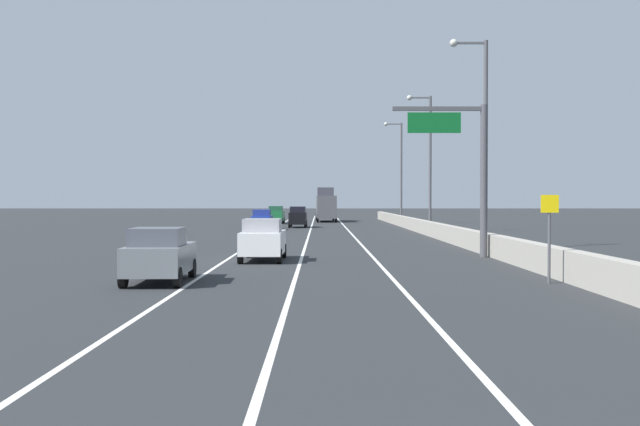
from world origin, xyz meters
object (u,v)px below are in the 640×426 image
car_blue_1 (266,220)px  box_truck (329,206)px  lamp_post_right_second (485,131)px  car_black_4 (301,217)px  car_gray_2 (163,255)px  speed_advisory_sign (553,232)px  lamp_post_right_fourth (403,166)px  overhead_sign_gantry (472,161)px  lamp_post_right_third (431,155)px  car_white_3 (266,240)px  car_green_0 (279,215)px

car_blue_1 → box_truck: box_truck is taller
lamp_post_right_second → car_black_4: lamp_post_right_second is taller
car_gray_2 → car_black_4: 48.96m
car_black_4 → car_gray_2: bearing=-93.8°
speed_advisory_sign → lamp_post_right_fourth: bearing=88.6°
overhead_sign_gantry → lamp_post_right_fourth: 48.62m
lamp_post_right_second → car_gray_2: size_ratio=2.82×
lamp_post_right_third → car_white_3: bearing=-112.4°
lamp_post_right_third → car_gray_2: 40.86m
lamp_post_right_fourth → car_gray_2: bearing=-103.9°
lamp_post_right_fourth → car_blue_1: (-14.60, -16.76, -5.71)m
speed_advisory_sign → car_green_0: (-12.91, 60.40, -0.73)m
car_blue_1 → car_white_3: bearing=-85.4°
lamp_post_right_second → lamp_post_right_fourth: (0.17, 43.54, 0.00)m
lamp_post_right_fourth → car_black_4: bearing=-137.3°
overhead_sign_gantry → lamp_post_right_third: lamp_post_right_third is taller
lamp_post_right_third → lamp_post_right_fourth: size_ratio=1.00×
speed_advisory_sign → car_green_0: 61.77m
overhead_sign_gantry → car_black_4: size_ratio=1.82×
box_truck → speed_advisory_sign: bearing=-84.2°
overhead_sign_gantry → lamp_post_right_second: size_ratio=0.64×
car_blue_1 → box_truck: 26.50m
speed_advisory_sign → box_truck: (-7.00, 68.67, 0.26)m
speed_advisory_sign → car_blue_1: bearing=107.0°
lamp_post_right_fourth → car_green_0: size_ratio=2.59×
speed_advisory_sign → lamp_post_right_second: size_ratio=0.25×
box_truck → car_blue_1: bearing=-103.4°
car_gray_2 → box_truck: bearing=84.8°
lamp_post_right_second → car_gray_2: lamp_post_right_second is taller
car_white_3 → lamp_post_right_fourth: bearing=76.8°
overhead_sign_gantry → car_green_0: 50.96m
car_white_3 → box_truck: bearing=86.7°
speed_advisory_sign → overhead_sign_gantry: bearing=92.3°
lamp_post_right_fourth → car_blue_1: 22.95m
lamp_post_right_third → car_blue_1: size_ratio=2.51×
overhead_sign_gantry → car_white_3: (-9.96, -2.06, -3.75)m
car_green_0 → box_truck: box_truck is taller
overhead_sign_gantry → box_truck: size_ratio=0.80×
lamp_post_right_fourth → car_green_0: bearing=177.1°
speed_advisory_sign → car_gray_2: (-13.25, 0.23, -0.82)m
lamp_post_right_fourth → car_gray_2: lamp_post_right_fourth is taller
car_blue_1 → car_black_4: (3.14, 6.17, 0.09)m
lamp_post_right_fourth → lamp_post_right_second: bearing=-90.2°
lamp_post_right_fourth → car_white_3: 52.29m
lamp_post_right_third → car_gray_2: lamp_post_right_third is taller
lamp_post_right_second → lamp_post_right_third: 21.77m
speed_advisory_sign → box_truck: bearing=95.8°
lamp_post_right_second → car_black_4: (-11.29, 32.95, -5.62)m
lamp_post_right_fourth → car_green_0: (-14.37, 0.73, -5.65)m
lamp_post_right_fourth → car_black_4: size_ratio=2.87×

